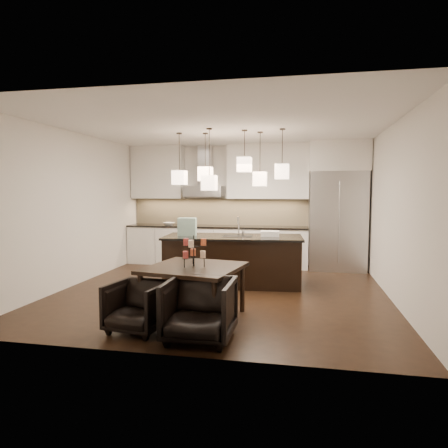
% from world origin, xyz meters
% --- Properties ---
extents(floor, '(5.50, 5.50, 0.02)m').
position_xyz_m(floor, '(0.00, 0.00, -0.01)').
color(floor, black).
rests_on(floor, ground).
extents(ceiling, '(5.50, 5.50, 0.02)m').
position_xyz_m(ceiling, '(0.00, 0.00, 2.81)').
color(ceiling, white).
rests_on(ceiling, wall_back).
extents(wall_back, '(5.50, 0.02, 2.80)m').
position_xyz_m(wall_back, '(0.00, 2.76, 1.40)').
color(wall_back, silver).
rests_on(wall_back, ground).
extents(wall_front, '(5.50, 0.02, 2.80)m').
position_xyz_m(wall_front, '(0.00, -2.76, 1.40)').
color(wall_front, silver).
rests_on(wall_front, ground).
extents(wall_left, '(0.02, 5.50, 2.80)m').
position_xyz_m(wall_left, '(-2.76, 0.00, 1.40)').
color(wall_left, silver).
rests_on(wall_left, ground).
extents(wall_right, '(0.02, 5.50, 2.80)m').
position_xyz_m(wall_right, '(2.76, 0.00, 1.40)').
color(wall_right, silver).
rests_on(wall_right, ground).
extents(refrigerator, '(1.20, 0.72, 2.15)m').
position_xyz_m(refrigerator, '(2.10, 2.38, 1.07)').
color(refrigerator, '#B7B7BA').
rests_on(refrigerator, floor).
extents(fridge_panel, '(1.26, 0.72, 0.65)m').
position_xyz_m(fridge_panel, '(2.10, 2.38, 2.47)').
color(fridge_panel, silver).
rests_on(fridge_panel, refrigerator).
extents(lower_cabinets, '(4.21, 0.62, 0.88)m').
position_xyz_m(lower_cabinets, '(-0.62, 2.43, 0.44)').
color(lower_cabinets, silver).
rests_on(lower_cabinets, floor).
extents(countertop, '(4.21, 0.66, 0.04)m').
position_xyz_m(countertop, '(-0.62, 2.43, 0.90)').
color(countertop, black).
rests_on(countertop, lower_cabinets).
extents(backsplash, '(4.21, 0.02, 0.63)m').
position_xyz_m(backsplash, '(-0.62, 2.73, 1.24)').
color(backsplash, '#C3B289').
rests_on(backsplash, countertop).
extents(upper_cab_left, '(1.25, 0.35, 1.25)m').
position_xyz_m(upper_cab_left, '(-2.10, 2.57, 2.17)').
color(upper_cab_left, silver).
rests_on(upper_cab_left, wall_back).
extents(upper_cab_right, '(1.85, 0.35, 1.25)m').
position_xyz_m(upper_cab_right, '(0.55, 2.57, 2.17)').
color(upper_cab_right, silver).
rests_on(upper_cab_right, wall_back).
extents(hood_canopy, '(0.90, 0.52, 0.24)m').
position_xyz_m(hood_canopy, '(-0.93, 2.48, 1.72)').
color(hood_canopy, '#B7B7BA').
rests_on(hood_canopy, wall_back).
extents(hood_chimney, '(0.30, 0.28, 0.96)m').
position_xyz_m(hood_chimney, '(-0.93, 2.59, 2.32)').
color(hood_chimney, '#B7B7BA').
rests_on(hood_chimney, hood_canopy).
extents(fruit_bowl, '(0.28, 0.28, 0.06)m').
position_xyz_m(fruit_bowl, '(-1.77, 2.38, 0.95)').
color(fruit_bowl, silver).
rests_on(fruit_bowl, countertop).
extents(island_body, '(2.51, 1.17, 0.86)m').
position_xyz_m(island_body, '(0.09, 0.58, 0.43)').
color(island_body, black).
rests_on(island_body, floor).
extents(island_top, '(2.60, 1.25, 0.04)m').
position_xyz_m(island_top, '(0.09, 0.58, 0.88)').
color(island_top, black).
rests_on(island_top, island_body).
extents(faucet, '(0.12, 0.24, 0.37)m').
position_xyz_m(faucet, '(0.18, 0.68, 1.08)').
color(faucet, silver).
rests_on(faucet, island_top).
extents(tote_bag, '(0.35, 0.20, 0.33)m').
position_xyz_m(tote_bag, '(-0.75, 0.46, 1.06)').
color(tote_bag, '#1D5744').
rests_on(tote_bag, island_top).
extents(food_container, '(0.35, 0.26, 0.10)m').
position_xyz_m(food_container, '(0.77, 0.66, 0.95)').
color(food_container, silver).
rests_on(food_container, island_top).
extents(dining_table, '(1.38, 1.38, 0.71)m').
position_xyz_m(dining_table, '(-0.08, -1.49, 0.36)').
color(dining_table, black).
rests_on(dining_table, floor).
extents(candelabra, '(0.40, 0.40, 0.42)m').
position_xyz_m(candelabra, '(-0.08, -1.49, 0.92)').
color(candelabra, black).
rests_on(candelabra, dining_table).
extents(candle_a, '(0.08, 0.08, 0.10)m').
position_xyz_m(candle_a, '(0.05, -1.52, 0.88)').
color(candle_a, beige).
rests_on(candle_a, candelabra).
extents(candle_b, '(0.08, 0.08, 0.10)m').
position_xyz_m(candle_b, '(-0.12, -1.37, 0.88)').
color(candle_b, '#C85430').
rests_on(candle_b, candelabra).
extents(candle_c, '(0.08, 0.08, 0.10)m').
position_xyz_m(candle_c, '(-0.16, -1.59, 0.88)').
color(candle_c, '#A53834').
rests_on(candle_c, candelabra).
extents(candle_d, '(0.08, 0.08, 0.10)m').
position_xyz_m(candle_d, '(0.04, -1.43, 1.04)').
color(candle_d, '#C85430').
rests_on(candle_d, candelabra).
extents(candle_e, '(0.08, 0.08, 0.10)m').
position_xyz_m(candle_e, '(-0.20, -1.45, 1.04)').
color(candle_e, '#A53834').
rests_on(candle_e, candelabra).
extents(candle_f, '(0.08, 0.08, 0.10)m').
position_xyz_m(candle_f, '(-0.08, -1.62, 1.04)').
color(candle_f, beige).
rests_on(candle_f, candelabra).
extents(armchair_left, '(0.75, 0.77, 0.62)m').
position_xyz_m(armchair_left, '(-0.62, -2.12, 0.31)').
color(armchair_left, black).
rests_on(armchair_left, floor).
extents(armchair_right, '(0.77, 0.79, 0.72)m').
position_xyz_m(armchair_right, '(0.20, -2.27, 0.36)').
color(armchair_right, black).
rests_on(armchair_right, floor).
extents(pendant_a, '(0.24, 0.24, 0.26)m').
position_xyz_m(pendant_a, '(-0.92, 0.55, 1.98)').
color(pendant_a, '#FFD6B1').
rests_on(pendant_a, ceiling).
extents(pendant_b, '(0.24, 0.24, 0.26)m').
position_xyz_m(pendant_b, '(-0.44, 0.65, 2.05)').
color(pendant_b, '#FFD6B1').
rests_on(pendant_b, ceiling).
extents(pendant_c, '(0.24, 0.24, 0.26)m').
position_xyz_m(pendant_c, '(0.32, 0.43, 2.19)').
color(pendant_c, '#FFD6B1').
rests_on(pendant_c, ceiling).
extents(pendant_d, '(0.24, 0.24, 0.26)m').
position_xyz_m(pendant_d, '(0.57, 0.71, 1.95)').
color(pendant_d, '#FFD6B1').
rests_on(pendant_d, ceiling).
extents(pendant_e, '(0.24, 0.24, 0.26)m').
position_xyz_m(pendant_e, '(0.99, 0.42, 2.06)').
color(pendant_e, '#FFD6B1').
rests_on(pendant_e, ceiling).
extents(pendant_f, '(0.24, 0.24, 0.26)m').
position_xyz_m(pendant_f, '(-0.25, 0.13, 1.87)').
color(pendant_f, '#FFD6B1').
rests_on(pendant_f, ceiling).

